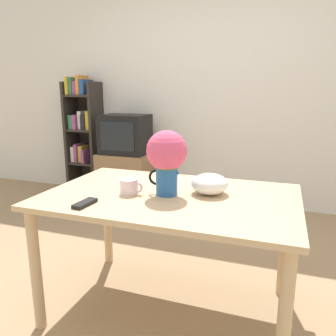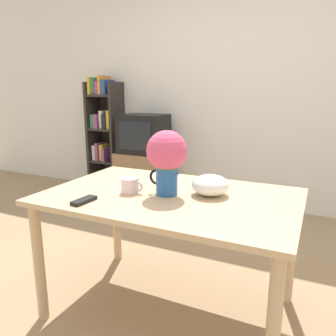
# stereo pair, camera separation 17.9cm
# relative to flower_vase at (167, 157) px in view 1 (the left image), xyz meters

# --- Properties ---
(ground_plane) EXTENTS (12.00, 12.00, 0.00)m
(ground_plane) POSITION_rel_flower_vase_xyz_m (-0.19, 0.11, -0.95)
(ground_plane) COLOR #9E7F5B
(wall_back) EXTENTS (8.00, 0.05, 2.60)m
(wall_back) POSITION_rel_flower_vase_xyz_m (-0.19, 2.11, 0.35)
(wall_back) COLOR silver
(wall_back) RESTS_ON ground_plane
(table) EXTENTS (1.39, 0.90, 0.73)m
(table) POSITION_rel_flower_vase_xyz_m (0.02, 0.01, -0.31)
(table) COLOR tan
(table) RESTS_ON ground_plane
(flower_vase) EXTENTS (0.22, 0.22, 0.36)m
(flower_vase) POSITION_rel_flower_vase_xyz_m (0.00, 0.00, 0.00)
(flower_vase) COLOR #235B9E
(flower_vase) RESTS_ON table
(coffee_mug) EXTENTS (0.13, 0.10, 0.09)m
(coffee_mug) POSITION_rel_flower_vase_xyz_m (-0.20, -0.06, -0.17)
(coffee_mug) COLOR silver
(coffee_mug) RESTS_ON table
(white_bowl) EXTENTS (0.21, 0.21, 0.12)m
(white_bowl) POSITION_rel_flower_vase_xyz_m (0.22, 0.09, -0.16)
(white_bowl) COLOR white
(white_bowl) RESTS_ON table
(remote_control) EXTENTS (0.07, 0.15, 0.02)m
(remote_control) POSITION_rel_flower_vase_xyz_m (-0.33, -0.30, -0.21)
(remote_control) COLOR black
(remote_control) RESTS_ON table
(tv_stand) EXTENTS (0.60, 0.47, 0.59)m
(tv_stand) POSITION_rel_flower_vase_xyz_m (-1.13, 1.75, -0.65)
(tv_stand) COLOR #8E6B47
(tv_stand) RESTS_ON ground_plane
(tv_set) EXTENTS (0.52, 0.41, 0.45)m
(tv_set) POSITION_rel_flower_vase_xyz_m (-1.13, 1.75, -0.13)
(tv_set) COLOR black
(tv_set) RESTS_ON tv_stand
(bookshelf) EXTENTS (0.41, 0.32, 1.49)m
(bookshelf) POSITION_rel_flower_vase_xyz_m (-1.81, 1.94, -0.13)
(bookshelf) COLOR #2D2823
(bookshelf) RESTS_ON ground_plane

